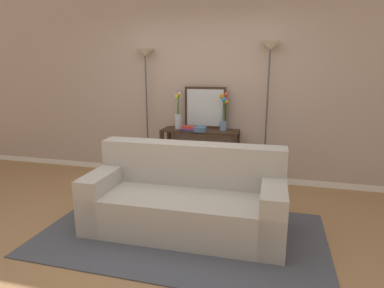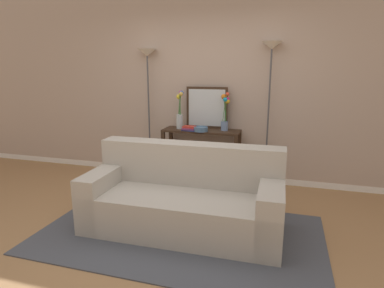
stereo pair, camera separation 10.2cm
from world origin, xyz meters
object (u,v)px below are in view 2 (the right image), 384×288
object	(u,v)px
floor_lamp_left	(148,78)
vase_short_flowers	(225,113)
book_stack	(189,128)
wall_mirror	(207,108)
fruit_bowl	(201,129)
console_table	(201,147)
book_row_under_console	(184,177)
floor_lamp_right	(270,75)
vase_tall_flowers	(180,111)
couch	(184,200)

from	to	relation	value
floor_lamp_left	vase_short_flowers	distance (m)	1.30
vase_short_flowers	book_stack	bearing A→B (deg)	-162.59
wall_mirror	vase_short_flowers	world-z (taller)	wall_mirror
floor_lamp_left	fruit_bowl	xyz separation A→B (m)	(0.89, -0.24, -0.70)
console_table	vase_short_flowers	size ratio (longest dim) A/B	2.07
book_stack	book_row_under_console	world-z (taller)	book_stack
wall_mirror	book_stack	distance (m)	0.43
fruit_bowl	book_stack	world-z (taller)	fruit_bowl
console_table	fruit_bowl	bearing A→B (deg)	-80.17
wall_mirror	floor_lamp_right	bearing A→B (deg)	-2.46
console_table	wall_mirror	xyz separation A→B (m)	(0.04, 0.16, 0.56)
book_row_under_console	console_table	bearing A→B (deg)	0.00
console_table	floor_lamp_right	distance (m)	1.40
console_table	floor_lamp_right	xyz separation A→B (m)	(0.93, 0.12, 1.04)
vase_tall_flowers	fruit_bowl	xyz separation A→B (m)	(0.35, -0.12, -0.22)
floor_lamp_left	floor_lamp_right	world-z (taller)	floor_lamp_right
console_table	vase_tall_flowers	distance (m)	0.61
floor_lamp_right	book_row_under_console	size ratio (longest dim) A/B	5.30
wall_mirror	book_stack	bearing A→B (deg)	-124.22
floor_lamp_left	book_stack	distance (m)	1.03
floor_lamp_left	wall_mirror	xyz separation A→B (m)	(0.91, 0.04, -0.43)
vase_short_flowers	book_stack	xyz separation A→B (m)	(-0.48, -0.15, -0.22)
console_table	wall_mirror	distance (m)	0.58
floor_lamp_right	book_row_under_console	world-z (taller)	floor_lamp_right
floor_lamp_left	book_row_under_console	bearing A→B (deg)	-11.00
wall_mirror	vase_tall_flowers	xyz separation A→B (m)	(-0.37, -0.15, -0.05)
couch	floor_lamp_right	distance (m)	2.13
vase_short_flowers	fruit_bowl	distance (m)	0.41
console_table	floor_lamp_left	distance (m)	1.32
floor_lamp_right	fruit_bowl	distance (m)	1.20
floor_lamp_left	wall_mirror	bearing A→B (deg)	2.41
book_stack	book_row_under_console	distance (m)	0.80
console_table	vase_tall_flowers	bearing A→B (deg)	179.55
vase_short_flowers	wall_mirror	bearing A→B (deg)	157.99
wall_mirror	vase_tall_flowers	distance (m)	0.40
vase_tall_flowers	book_row_under_console	size ratio (longest dim) A/B	1.46
vase_short_flowers	book_row_under_console	world-z (taller)	vase_short_flowers
wall_mirror	book_row_under_console	world-z (taller)	wall_mirror
floor_lamp_left	book_stack	xyz separation A→B (m)	(0.73, -0.23, -0.70)
wall_mirror	vase_tall_flowers	world-z (taller)	wall_mirror
couch	book_stack	size ratio (longest dim) A/B	9.56
floor_lamp_left	vase_tall_flowers	bearing A→B (deg)	-11.94
book_row_under_console	fruit_bowl	bearing A→B (deg)	-22.32
floor_lamp_left	vase_short_flowers	xyz separation A→B (m)	(1.21, -0.08, -0.48)
wall_mirror	book_stack	xyz separation A→B (m)	(-0.19, -0.27, -0.27)
vase_short_flowers	fruit_bowl	world-z (taller)	vase_short_flowers
couch	book_row_under_console	xyz separation A→B (m)	(-0.46, 1.42, -0.26)
book_stack	floor_lamp_left	bearing A→B (deg)	162.10
wall_mirror	couch	bearing A→B (deg)	-84.46
vase_tall_flowers	book_stack	bearing A→B (deg)	-33.40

